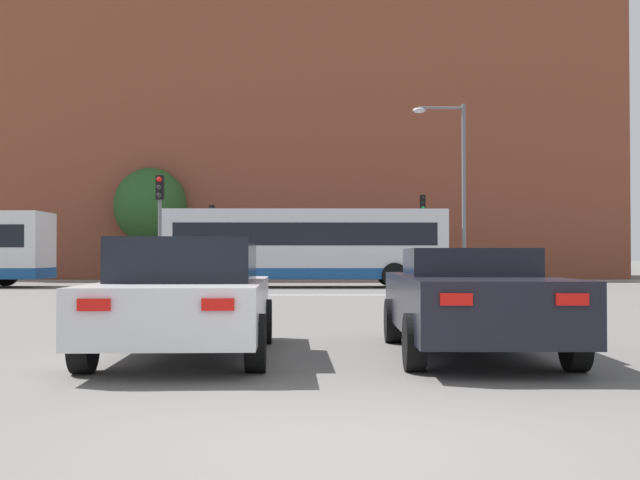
{
  "coord_description": "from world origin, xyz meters",
  "views": [
    {
      "loc": [
        -0.25,
        -5.29,
        1.27
      ],
      "look_at": [
        0.07,
        28.4,
        1.94
      ],
      "focal_mm": 45.0,
      "sensor_mm": 36.0,
      "label": 1
    }
  ],
  "objects_px": {
    "pedestrian_waiting": "(261,261)",
    "bus_crossing_lead": "(306,246)",
    "car_roadster_right": "(471,300)",
    "traffic_light_far_right": "(423,223)",
    "car_saloon_left": "(187,296)",
    "street_lamp_junction": "(455,176)",
    "traffic_light_far_left": "(212,230)",
    "traffic_light_near_left": "(160,214)"
  },
  "relations": [
    {
      "from": "car_saloon_left",
      "to": "pedestrian_waiting",
      "type": "xyz_separation_m",
      "value": [
        -1.0,
        29.72,
        0.24
      ]
    },
    {
      "from": "car_roadster_right",
      "to": "bus_crossing_lead",
      "type": "xyz_separation_m",
      "value": [
        -2.31,
        22.41,
        0.98
      ]
    },
    {
      "from": "car_roadster_right",
      "to": "traffic_light_near_left",
      "type": "distance_m",
      "value": 17.64
    },
    {
      "from": "bus_crossing_lead",
      "to": "traffic_light_far_left",
      "type": "relative_size",
      "value": 2.96
    },
    {
      "from": "traffic_light_far_right",
      "to": "pedestrian_waiting",
      "type": "height_order",
      "value": "traffic_light_far_right"
    },
    {
      "from": "bus_crossing_lead",
      "to": "traffic_light_near_left",
      "type": "relative_size",
      "value": 2.89
    },
    {
      "from": "bus_crossing_lead",
      "to": "traffic_light_far_left",
      "type": "xyz_separation_m",
      "value": [
        -4.77,
        7.52,
        0.91
      ]
    },
    {
      "from": "pedestrian_waiting",
      "to": "bus_crossing_lead",
      "type": "bearing_deg",
      "value": -120.98
    },
    {
      "from": "traffic_light_far_left",
      "to": "traffic_light_near_left",
      "type": "distance_m",
      "value": 13.87
    },
    {
      "from": "car_roadster_right",
      "to": "bus_crossing_lead",
      "type": "distance_m",
      "value": 22.55
    },
    {
      "from": "traffic_light_far_left",
      "to": "traffic_light_near_left",
      "type": "bearing_deg",
      "value": -89.84
    },
    {
      "from": "traffic_light_near_left",
      "to": "bus_crossing_lead",
      "type": "bearing_deg",
      "value": 53.33
    },
    {
      "from": "traffic_light_near_left",
      "to": "street_lamp_junction",
      "type": "bearing_deg",
      "value": 25.52
    },
    {
      "from": "car_saloon_left",
      "to": "traffic_light_near_left",
      "type": "relative_size",
      "value": 1.21
    },
    {
      "from": "bus_crossing_lead",
      "to": "traffic_light_far_right",
      "type": "height_order",
      "value": "traffic_light_far_right"
    },
    {
      "from": "bus_crossing_lead",
      "to": "pedestrian_waiting",
      "type": "bearing_deg",
      "value": 17.74
    },
    {
      "from": "bus_crossing_lead",
      "to": "traffic_light_near_left",
      "type": "bearing_deg",
      "value": 143.33
    },
    {
      "from": "car_saloon_left",
      "to": "traffic_light_far_left",
      "type": "xyz_separation_m",
      "value": [
        -3.47,
        30.05,
        1.83
      ]
    },
    {
      "from": "bus_crossing_lead",
      "to": "street_lamp_junction",
      "type": "height_order",
      "value": "street_lamp_junction"
    },
    {
      "from": "traffic_light_far_left",
      "to": "street_lamp_junction",
      "type": "distance_m",
      "value": 13.95
    },
    {
      "from": "car_roadster_right",
      "to": "street_lamp_junction",
      "type": "relative_size",
      "value": 0.66
    },
    {
      "from": "car_saloon_left",
      "to": "pedestrian_waiting",
      "type": "relative_size",
      "value": 2.77
    },
    {
      "from": "traffic_light_far_left",
      "to": "traffic_light_far_right",
      "type": "bearing_deg",
      "value": -0.71
    },
    {
      "from": "traffic_light_near_left",
      "to": "traffic_light_far_left",
      "type": "bearing_deg",
      "value": 90.16
    },
    {
      "from": "car_roadster_right",
      "to": "traffic_light_far_right",
      "type": "bearing_deg",
      "value": 84.38
    },
    {
      "from": "traffic_light_far_left",
      "to": "street_lamp_junction",
      "type": "bearing_deg",
      "value": -39.52
    },
    {
      "from": "car_saloon_left",
      "to": "street_lamp_junction",
      "type": "xyz_separation_m",
      "value": [
        7.2,
        21.25,
        3.67
      ]
    },
    {
      "from": "traffic_light_far_right",
      "to": "traffic_light_far_left",
      "type": "bearing_deg",
      "value": 179.29
    },
    {
      "from": "traffic_light_near_left",
      "to": "street_lamp_junction",
      "type": "distance_m",
      "value": 11.91
    },
    {
      "from": "bus_crossing_lead",
      "to": "traffic_light_far_right",
      "type": "bearing_deg",
      "value": -38.22
    },
    {
      "from": "traffic_light_far_left",
      "to": "pedestrian_waiting",
      "type": "relative_size",
      "value": 2.24
    },
    {
      "from": "pedestrian_waiting",
      "to": "traffic_light_far_right",
      "type": "bearing_deg",
      "value": -47.31
    },
    {
      "from": "car_saloon_left",
      "to": "street_lamp_junction",
      "type": "distance_m",
      "value": 22.74
    },
    {
      "from": "traffic_light_far_right",
      "to": "car_saloon_left",
      "type": "bearing_deg",
      "value": -103.38
    },
    {
      "from": "car_roadster_right",
      "to": "traffic_light_far_left",
      "type": "distance_m",
      "value": 30.81
    },
    {
      "from": "car_saloon_left",
      "to": "street_lamp_junction",
      "type": "height_order",
      "value": "street_lamp_junction"
    },
    {
      "from": "car_roadster_right",
      "to": "traffic_light_far_left",
      "type": "relative_size",
      "value": 1.25
    },
    {
      "from": "traffic_light_far_right",
      "to": "street_lamp_junction",
      "type": "relative_size",
      "value": 0.6
    },
    {
      "from": "bus_crossing_lead",
      "to": "traffic_light_far_left",
      "type": "distance_m",
      "value": 8.95
    },
    {
      "from": "car_roadster_right",
      "to": "traffic_light_far_right",
      "type": "distance_m",
      "value": 30.09
    },
    {
      "from": "car_saloon_left",
      "to": "traffic_light_far_right",
      "type": "height_order",
      "value": "traffic_light_far_right"
    },
    {
      "from": "traffic_light_far_left",
      "to": "traffic_light_far_right",
      "type": "height_order",
      "value": "traffic_light_far_right"
    }
  ]
}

